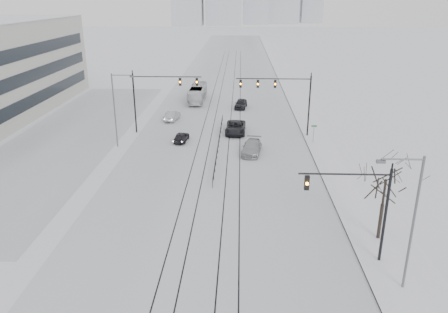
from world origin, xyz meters
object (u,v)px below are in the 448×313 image
box_truck (198,93)px  traffic_mast_near (363,203)px  sedan_nb_right (252,148)px  sedan_nb_far (241,104)px  sedan_nb_front (236,127)px  sedan_sb_inner (181,137)px  sedan_sb_outer (172,116)px  bare_tree (385,186)px

box_truck → traffic_mast_near: bearing=108.9°
sedan_nb_right → sedan_nb_far: 22.08m
traffic_mast_near → sedan_nb_front: bearing=106.3°
sedan_nb_right → box_truck: 28.14m
sedan_nb_right → sedan_nb_far: size_ratio=1.14×
sedan_nb_right → traffic_mast_near: bearing=-64.5°
sedan_sb_inner → sedan_sb_outer: size_ratio=0.88×
sedan_nb_front → sedan_nb_far: 13.99m
traffic_mast_near → sedan_sb_inner: 30.72m
sedan_sb_inner → traffic_mast_near: bearing=127.0°
traffic_mast_near → sedan_nb_front: 31.61m
sedan_sb_outer → sedan_nb_front: sedan_nb_front is taller
sedan_sb_inner → sedan_nb_right: (8.84, -4.09, 0.10)m
sedan_sb_inner → sedan_nb_front: bearing=-143.8°
traffic_mast_near → sedan_nb_right: (-6.80, 22.06, -3.83)m
sedan_nb_front → sedan_nb_far: bearing=89.1°
sedan_nb_front → bare_tree: bearing=-65.5°
bare_tree → sedan_nb_front: 29.58m
sedan_sb_outer → sedan_nb_front: bearing=156.0°
sedan_sb_inner → sedan_nb_right: bearing=161.3°
box_truck → sedan_nb_front: bearing=111.4°
traffic_mast_near → sedan_nb_right: 23.40m
sedan_sb_inner → sedan_sb_outer: sedan_sb_outer is taller
traffic_mast_near → box_truck: size_ratio=0.69×
sedan_nb_far → box_truck: 8.93m
sedan_sb_outer → sedan_nb_far: sedan_nb_far is taller
sedan_nb_far → box_truck: (-7.59, 4.66, 0.67)m
sedan_nb_far → bare_tree: bearing=-68.0°
traffic_mast_near → sedan_nb_front: (-8.79, 30.13, -3.78)m
sedan_sb_inner → box_truck: (-0.02, 22.61, 0.79)m
sedan_nb_front → box_truck: box_truck is taller
sedan_sb_inner → sedan_nb_far: 19.48m
traffic_mast_near → sedan_sb_inner: size_ratio=1.89×
sedan_sb_outer → sedan_nb_front: (9.51, -6.07, 0.09)m
sedan_sb_inner → sedan_sb_outer: 10.40m
bare_tree → box_truck: bearing=111.5°
sedan_sb_outer → sedan_nb_right: size_ratio=0.83×
box_truck → bare_tree: bearing=112.7°
sedan_nb_front → box_truck: bearing=112.3°
bare_tree → sedan_nb_front: bearing=112.4°
sedan_sb_outer → sedan_nb_right: 18.23m
sedan_nb_right → box_truck: (-8.86, 26.70, 0.69)m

